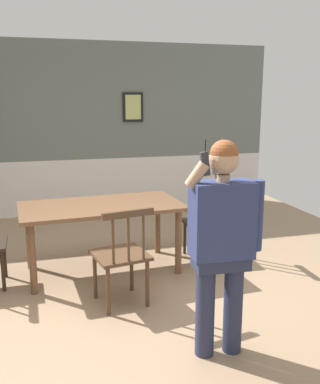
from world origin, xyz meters
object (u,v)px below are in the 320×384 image
dining_table (102,213)px  chair_at_table_head (207,219)px  chair_near_window (122,255)px  person_figure (222,236)px

dining_table → chair_at_table_head: size_ratio=1.71×
chair_at_table_head → chair_near_window: bearing=129.6°
dining_table → chair_at_table_head: (1.24, 0.08, -0.19)m
chair_near_window → person_figure: 1.18m
chair_near_window → person_figure: (0.55, -0.95, 0.43)m
dining_table → person_figure: (0.61, -1.78, 0.25)m
dining_table → chair_near_window: (0.06, -0.83, -0.18)m
chair_near_window → chair_at_table_head: size_ratio=0.91×
chair_near_window → person_figure: bearing=-70.4°
person_figure → chair_at_table_head: bearing=-105.1°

